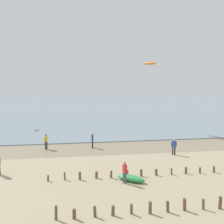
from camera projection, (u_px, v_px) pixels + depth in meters
The scene contains 10 objects.
wet_sand_strip at pixel (82, 149), 34.12m from camera, with size 120.00×5.73×0.01m, color gray.
sea at pixel (73, 108), 71.20m from camera, with size 160.00×70.00×0.10m, color gray.
groyne_mid at pixel (145, 208), 18.72m from camera, with size 10.45×0.37×0.86m.
groyne_far at pixel (146, 173), 25.45m from camera, with size 16.65×0.38×0.68m.
person_nearest_camera at pixel (92, 140), 34.71m from camera, with size 0.26×0.57×1.71m.
person_mid_beach at pixel (174, 146), 31.81m from camera, with size 0.55×0.32×1.71m.
person_left_flank at pixel (46, 141), 34.04m from camera, with size 0.38×0.50×1.71m.
person_far_down_beach at pixel (125, 172), 23.72m from camera, with size 0.34×0.53×1.71m.
grounded_kite at pixel (131, 178), 24.26m from camera, with size 2.41×0.87×0.48m, color green.
kite_aloft_3 at pixel (150, 63), 45.22m from camera, with size 2.61×0.83×0.42m, color orange.
Camera 1 is at (-1.81, -7.23, 8.69)m, focal length 49.18 mm.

